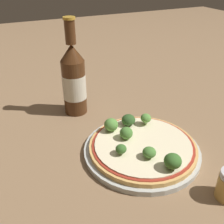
% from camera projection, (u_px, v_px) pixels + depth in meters
% --- Properties ---
extents(ground_plane, '(3.00, 3.00, 0.00)m').
position_uv_depth(ground_plane, '(144.00, 146.00, 0.59)').
color(ground_plane, '#846647').
extents(plate, '(0.25, 0.25, 0.01)m').
position_uv_depth(plate, '(142.00, 150.00, 0.57)').
color(plate, '#B2B7B2').
rests_on(plate, ground_plane).
extents(pizza, '(0.23, 0.23, 0.01)m').
position_uv_depth(pizza, '(143.00, 146.00, 0.56)').
color(pizza, tan).
rests_on(pizza, plate).
extents(broccoli_floret_0, '(0.03, 0.03, 0.03)m').
position_uv_depth(broccoli_floret_0, '(126.00, 133.00, 0.57)').
color(broccoli_floret_0, '#89A866').
rests_on(broccoli_floret_0, pizza).
extents(broccoli_floret_1, '(0.03, 0.03, 0.03)m').
position_uv_depth(broccoli_floret_1, '(128.00, 120.00, 0.61)').
color(broccoli_floret_1, '#89A866').
rests_on(broccoli_floret_1, pizza).
extents(broccoli_floret_2, '(0.02, 0.02, 0.02)m').
position_uv_depth(broccoli_floret_2, '(121.00, 149.00, 0.52)').
color(broccoli_floret_2, '#89A866').
rests_on(broccoli_floret_2, pizza).
extents(broccoli_floret_3, '(0.03, 0.03, 0.02)m').
position_uv_depth(broccoli_floret_3, '(149.00, 152.00, 0.51)').
color(broccoli_floret_3, '#89A866').
rests_on(broccoli_floret_3, pizza).
extents(broccoli_floret_4, '(0.02, 0.02, 0.03)m').
position_uv_depth(broccoli_floret_4, '(146.00, 118.00, 0.61)').
color(broccoli_floret_4, '#89A866').
rests_on(broccoli_floret_4, pizza).
extents(broccoli_floret_5, '(0.03, 0.03, 0.03)m').
position_uv_depth(broccoli_floret_5, '(173.00, 161.00, 0.48)').
color(broccoli_floret_5, '#89A866').
rests_on(broccoli_floret_5, pizza).
extents(broccoli_floret_6, '(0.03, 0.03, 0.03)m').
position_uv_depth(broccoli_floret_6, '(111.00, 125.00, 0.59)').
color(broccoli_floret_6, '#89A866').
rests_on(broccoli_floret_6, pizza).
extents(beer_bottle, '(0.06, 0.06, 0.25)m').
position_uv_depth(beer_bottle, '(74.00, 80.00, 0.68)').
color(beer_bottle, '#472814').
rests_on(beer_bottle, ground_plane).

